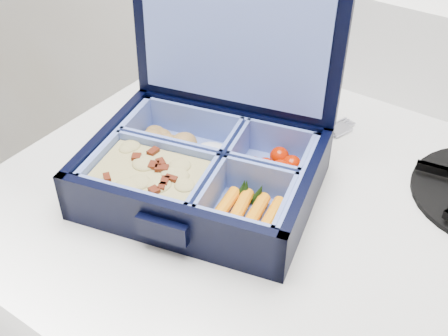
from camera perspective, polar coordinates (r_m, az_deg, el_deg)
The scene contains 3 objects.
bento_box at distance 0.62m, azimuth -2.19°, elevation -0.38°, with size 0.25×0.19×0.06m, color black, non-canonical shape.
burner_grate_rear at distance 0.82m, azimuth 0.45°, elevation 8.88°, with size 0.18×0.18×0.02m, color black.
fork at distance 0.69m, azimuth 6.76°, elevation 1.46°, with size 0.02×0.18×0.01m, color #ABAABA, non-canonical shape.
Camera 1 is at (0.05, 1.24, 1.31)m, focal length 45.00 mm.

